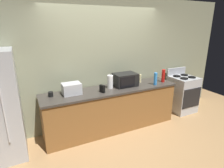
# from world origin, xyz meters

# --- Properties ---
(ground_plane) EXTENTS (8.00, 8.00, 0.00)m
(ground_plane) POSITION_xyz_m (0.00, 0.00, 0.00)
(ground_plane) COLOR #A87F51
(back_wall) EXTENTS (6.40, 0.10, 2.70)m
(back_wall) POSITION_xyz_m (0.00, 0.81, 1.35)
(back_wall) COLOR gray
(back_wall) RESTS_ON ground_plane
(counter_run) EXTENTS (2.84, 0.64, 0.90)m
(counter_run) POSITION_xyz_m (0.00, 0.40, 0.45)
(counter_run) COLOR brown
(counter_run) RESTS_ON ground_plane
(stove_range) EXTENTS (0.60, 0.61, 1.08)m
(stove_range) POSITION_xyz_m (2.00, 0.40, 0.46)
(stove_range) COLOR #B7BABF
(stove_range) RESTS_ON ground_plane
(microwave) EXTENTS (0.48, 0.35, 0.27)m
(microwave) POSITION_xyz_m (0.34, 0.45, 1.04)
(microwave) COLOR black
(microwave) RESTS_ON counter_run
(toaster_oven) EXTENTS (0.34, 0.26, 0.21)m
(toaster_oven) POSITION_xyz_m (-0.81, 0.46, 1.01)
(toaster_oven) COLOR #B7BABF
(toaster_oven) RESTS_ON counter_run
(paper_towel_roll) EXTENTS (0.12, 0.12, 0.27)m
(paper_towel_roll) POSITION_xyz_m (-0.02, 0.45, 1.04)
(paper_towel_roll) COLOR white
(paper_towel_roll) RESTS_ON counter_run
(cordless_phone) EXTENTS (0.09, 0.12, 0.15)m
(cordless_phone) POSITION_xyz_m (-0.26, 0.28, 0.98)
(cordless_phone) COLOR black
(cordless_phone) RESTS_ON counter_run
(bottle_hand_soap) EXTENTS (0.06, 0.06, 0.18)m
(bottle_hand_soap) POSITION_xyz_m (0.76, 0.52, 0.99)
(bottle_hand_soap) COLOR beige
(bottle_hand_soap) RESTS_ON counter_run
(bottle_spray_cleaner) EXTENTS (0.07, 0.07, 0.27)m
(bottle_spray_cleaner) POSITION_xyz_m (0.96, 0.23, 1.03)
(bottle_spray_cleaner) COLOR #338CE5
(bottle_spray_cleaner) RESTS_ON counter_run
(bottle_hot_sauce) EXTENTS (0.08, 0.08, 0.29)m
(bottle_hot_sauce) POSITION_xyz_m (1.24, 0.31, 1.04)
(bottle_hot_sauce) COLOR red
(bottle_hot_sauce) RESTS_ON counter_run
(mug_black) EXTENTS (0.09, 0.09, 0.09)m
(mug_black) POSITION_xyz_m (-1.19, 0.50, 0.95)
(mug_black) COLOR black
(mug_black) RESTS_ON counter_run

